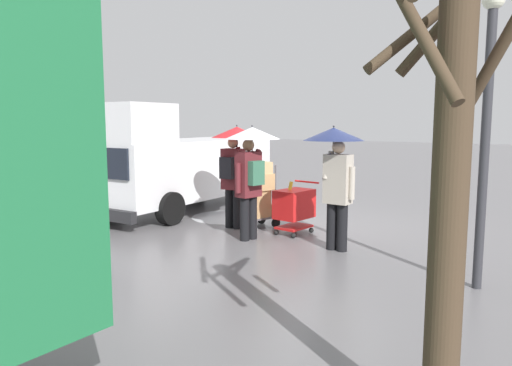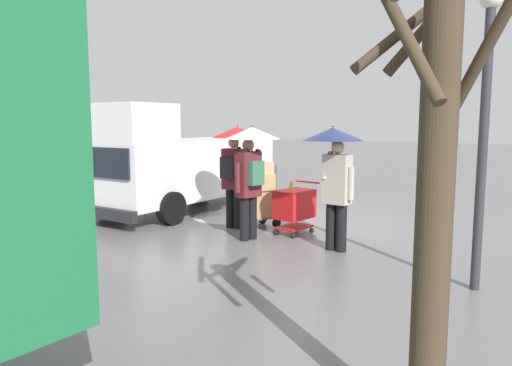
{
  "view_description": "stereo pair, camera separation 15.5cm",
  "coord_description": "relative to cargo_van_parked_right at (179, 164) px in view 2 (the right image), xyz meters",
  "views": [
    {
      "loc": [
        -4.53,
        8.76,
        2.2
      ],
      "look_at": [
        0.68,
        1.35,
        1.05
      ],
      "focal_mm": 33.66,
      "sensor_mm": 36.0,
      "label": 1
    },
    {
      "loc": [
        -4.65,
        8.67,
        2.2
      ],
      "look_at": [
        0.68,
        1.35,
        1.05
      ],
      "focal_mm": 33.66,
      "sensor_mm": 36.0,
      "label": 2
    }
  ],
  "objects": [
    {
      "name": "shopping_cart_vendor",
      "position": [
        -3.65,
        0.48,
        -0.61
      ],
      "size": [
        0.63,
        0.87,
        1.04
      ],
      "color": "red",
      "rests_on": "ground"
    },
    {
      "name": "slush_patch_under_van",
      "position": [
        -1.54,
        -0.09,
        -1.18
      ],
      "size": [
        1.71,
        1.71,
        0.01
      ],
      "primitive_type": "cylinder",
      "color": "silver",
      "rests_on": "ground"
    },
    {
      "name": "cargo_van_parked_right",
      "position": [
        0.0,
        0.0,
        0.0
      ],
      "size": [
        2.41,
        5.44,
        2.6
      ],
      "color": "white",
      "rests_on": "ground"
    },
    {
      "name": "pedestrian_black_side",
      "position": [
        -3.22,
        1.34,
        0.39
      ],
      "size": [
        1.04,
        1.04,
        2.15
      ],
      "color": "black",
      "rests_on": "ground"
    },
    {
      "name": "pedestrian_white_side",
      "position": [
        -4.83,
        1.11,
        0.39
      ],
      "size": [
        1.04,
        1.04,
        2.15
      ],
      "color": "black",
      "rests_on": "ground"
    },
    {
      "name": "ground_plane",
      "position": [
        -3.87,
        -0.22,
        -1.18
      ],
      "size": [
        90.0,
        90.0,
        0.0
      ],
      "primitive_type": "plane",
      "color": "slate"
    },
    {
      "name": "bare_tree_near",
      "position": [
        -7.64,
        5.26,
        0.64
      ],
      "size": [
        1.13,
        1.14,
        3.45
      ],
      "color": "#423323",
      "rests_on": "ground"
    },
    {
      "name": "pedestrian_pink_side",
      "position": [
        -2.4,
        0.76,
        0.39
      ],
      "size": [
        1.04,
        1.04,
        2.15
      ],
      "color": "black",
      "rests_on": "ground"
    },
    {
      "name": "slush_patch_near_cluster",
      "position": [
        -0.41,
        4.08,
        -1.18
      ],
      "size": [
        1.57,
        1.57,
        0.01
      ],
      "primitive_type": "cylinder",
      "color": "#ADAFB5",
      "rests_on": "ground"
    },
    {
      "name": "hand_dolly_boxes",
      "position": [
        -2.74,
        0.41,
        -0.38
      ],
      "size": [
        0.69,
        0.82,
        1.38
      ],
      "color": "#515156",
      "rests_on": "ground"
    },
    {
      "name": "street_lamp",
      "position": [
        -7.26,
        1.78,
        1.19
      ],
      "size": [
        0.28,
        0.28,
        3.86
      ],
      "color": "#2D2D33",
      "rests_on": "ground"
    }
  ]
}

